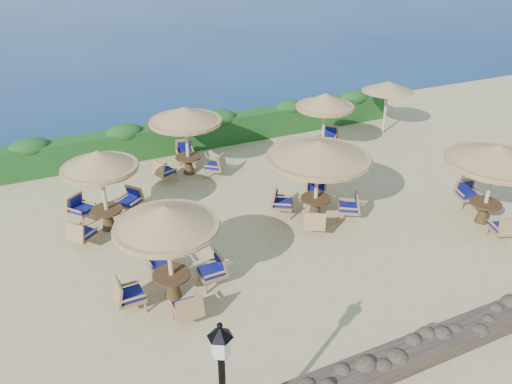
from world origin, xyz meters
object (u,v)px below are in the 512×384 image
at_px(extra_parasol, 388,87).
at_px(cafe_set_1, 318,163).
at_px(cafe_set_2, 495,164).
at_px(cafe_set_5, 324,115).
at_px(cafe_set_0, 168,239).
at_px(cafe_set_4, 186,127).
at_px(cafe_set_3, 102,181).

distance_m(extra_parasol, cafe_set_1, 8.51).
relative_size(extra_parasol, cafe_set_2, 0.79).
bearing_deg(cafe_set_5, cafe_set_0, -143.45).
bearing_deg(cafe_set_5, cafe_set_4, 172.48).
bearing_deg(cafe_set_4, cafe_set_3, -141.80).
xyz_separation_m(cafe_set_3, cafe_set_5, (9.03, 2.05, 0.11)).
bearing_deg(cafe_set_1, cafe_set_0, -160.27).
xyz_separation_m(cafe_set_0, cafe_set_1, (5.34, 1.91, 0.18)).
bearing_deg(cafe_set_2, cafe_set_3, 157.04).
xyz_separation_m(extra_parasol, cafe_set_0, (-12.08, -7.11, -0.41)).
bearing_deg(cafe_set_2, extra_parasol, 75.15).
xyz_separation_m(extra_parasol, cafe_set_4, (-9.44, -0.33, -0.28)).
distance_m(cafe_set_1, cafe_set_2, 5.34).
distance_m(extra_parasol, cafe_set_5, 4.09).
bearing_deg(cafe_set_1, cafe_set_2, -28.40).
bearing_deg(extra_parasol, cafe_set_5, -164.88).
bearing_deg(cafe_set_3, cafe_set_2, -22.96).
bearing_deg(cafe_set_3, cafe_set_0, -77.61).
relative_size(extra_parasol, cafe_set_3, 0.91).
relative_size(cafe_set_0, cafe_set_4, 1.01).
relative_size(cafe_set_1, cafe_set_3, 1.25).
relative_size(cafe_set_2, cafe_set_4, 1.09).
xyz_separation_m(cafe_set_0, cafe_set_2, (10.03, -0.62, 0.29)).
distance_m(cafe_set_4, cafe_set_5, 5.56).
relative_size(cafe_set_3, cafe_set_5, 0.98).
distance_m(extra_parasol, cafe_set_3, 13.34).
height_order(cafe_set_0, cafe_set_5, same).
bearing_deg(extra_parasol, cafe_set_0, -149.53).
xyz_separation_m(cafe_set_0, cafe_set_3, (-0.88, 4.00, -0.10)).
height_order(cafe_set_2, cafe_set_4, same).
relative_size(cafe_set_3, cafe_set_4, 0.95).
xyz_separation_m(cafe_set_4, cafe_set_5, (5.51, -0.73, -0.11)).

